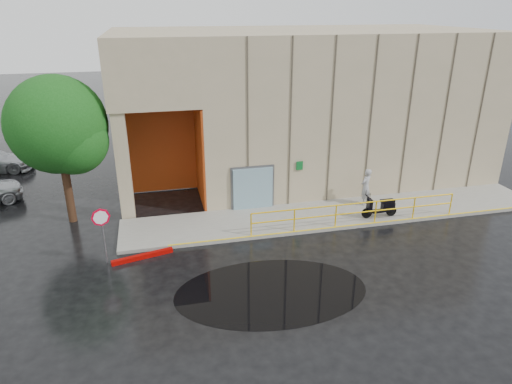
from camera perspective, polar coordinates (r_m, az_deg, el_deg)
ground at (r=16.97m, az=3.43°, el=-10.51°), size 120.00×120.00×0.00m
sidewalk at (r=21.89m, az=10.19°, el=-2.66°), size 20.00×3.00×0.15m
building at (r=26.79m, az=7.58°, el=11.41°), size 20.00×10.17×8.00m
guardrail at (r=20.63m, az=12.38°, el=-2.60°), size 9.56×0.06×1.03m
person at (r=22.65m, az=13.55°, el=0.63°), size 0.79×0.73×1.82m
scooter at (r=21.52m, az=15.32°, el=-1.18°), size 1.70×0.58×1.31m
stop_sign at (r=17.87m, az=-18.74°, el=-3.74°), size 0.68×0.21×2.30m
red_curb at (r=18.54m, az=-13.99°, el=-7.82°), size 2.37×0.76×0.18m
puddle at (r=16.18m, az=1.92°, el=-12.30°), size 6.97×4.57×0.01m
tree_near at (r=21.13m, az=-23.17°, el=7.27°), size 4.18×4.18×6.61m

